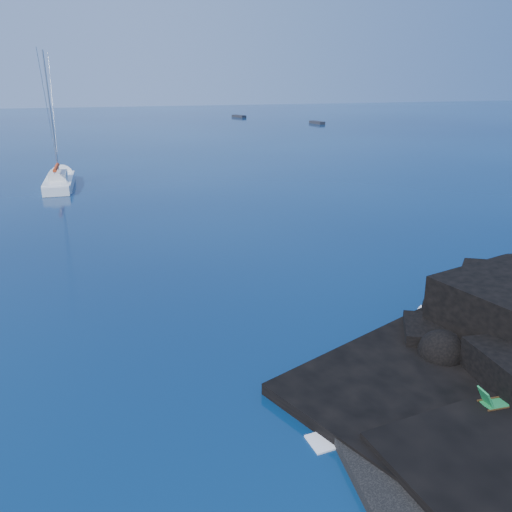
{
  "coord_description": "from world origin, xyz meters",
  "views": [
    {
      "loc": [
        -5.58,
        -8.79,
        10.76
      ],
      "look_at": [
        1.65,
        14.54,
        2.0
      ],
      "focal_mm": 35.0,
      "sensor_mm": 36.0,
      "label": 1
    }
  ],
  "objects_px": {
    "sailboat": "(60,187)",
    "deck_chair": "(502,397)",
    "distant_boat_a": "(239,117)",
    "distant_boat_b": "(317,124)"
  },
  "relations": [
    {
      "from": "sailboat",
      "to": "deck_chair",
      "type": "relative_size",
      "value": 9.04
    },
    {
      "from": "sailboat",
      "to": "distant_boat_a",
      "type": "xyz_separation_m",
      "value": [
        43.32,
        86.93,
        0.0
      ]
    },
    {
      "from": "distant_boat_a",
      "to": "distant_boat_b",
      "type": "relative_size",
      "value": 0.99
    },
    {
      "from": "sailboat",
      "to": "deck_chair",
      "type": "distance_m",
      "value": 47.31
    },
    {
      "from": "sailboat",
      "to": "deck_chair",
      "type": "bearing_deg",
      "value": -69.19
    },
    {
      "from": "deck_chair",
      "to": "distant_boat_a",
      "type": "height_order",
      "value": "deck_chair"
    },
    {
      "from": "deck_chair",
      "to": "distant_boat_b",
      "type": "height_order",
      "value": "deck_chair"
    },
    {
      "from": "deck_chair",
      "to": "distant_boat_b",
      "type": "distance_m",
      "value": 112.76
    },
    {
      "from": "sailboat",
      "to": "deck_chair",
      "type": "xyz_separation_m",
      "value": [
        16.17,
        -44.46,
        0.86
      ]
    },
    {
      "from": "sailboat",
      "to": "distant_boat_a",
      "type": "height_order",
      "value": "sailboat"
    }
  ]
}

